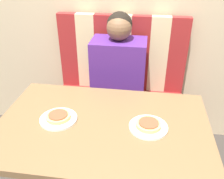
{
  "coord_description": "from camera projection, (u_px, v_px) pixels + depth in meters",
  "views": [
    {
      "loc": [
        0.19,
        -0.98,
        1.51
      ],
      "look_at": [
        0.0,
        0.33,
        0.75
      ],
      "focal_mm": 40.0,
      "sensor_mm": 36.0,
      "label": 1
    }
  ],
  "objects": [
    {
      "name": "pizza_left",
      "position": [
        58.0,
        117.0,
        1.26
      ],
      "size": [
        0.12,
        0.12,
        0.02
      ],
      "color": "tan",
      "rests_on": "plate_left"
    },
    {
      "name": "plate_left",
      "position": [
        58.0,
        119.0,
        1.27
      ],
      "size": [
        0.19,
        0.19,
        0.01
      ],
      "color": "white",
      "rests_on": "dining_table"
    },
    {
      "name": "plate_right",
      "position": [
        148.0,
        128.0,
        1.21
      ],
      "size": [
        0.19,
        0.19,
        0.01
      ],
      "color": "white",
      "rests_on": "dining_table"
    },
    {
      "name": "booth_backrest",
      "position": [
        122.0,
        54.0,
        1.98
      ],
      "size": [
        1.0,
        0.07,
        0.61
      ],
      "color": "maroon",
      "rests_on": "booth_seat"
    },
    {
      "name": "dining_table",
      "position": [
        103.0,
        138.0,
        1.3
      ],
      "size": [
        1.07,
        0.71,
        0.74
      ],
      "color": "brown",
      "rests_on": "ground_plane"
    },
    {
      "name": "person",
      "position": [
        119.0,
        64.0,
        1.8
      ],
      "size": [
        0.38,
        0.25,
        0.67
      ],
      "color": "#4C237A",
      "rests_on": "booth_seat"
    },
    {
      "name": "booth_seat",
      "position": [
        118.0,
        123.0,
        2.07
      ],
      "size": [
        1.0,
        0.48,
        0.47
      ],
      "color": "maroon",
      "rests_on": "ground_plane"
    },
    {
      "name": "pizza_right",
      "position": [
        149.0,
        125.0,
        1.2
      ],
      "size": [
        0.12,
        0.12,
        0.02
      ],
      "color": "tan",
      "rests_on": "plate_right"
    }
  ]
}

